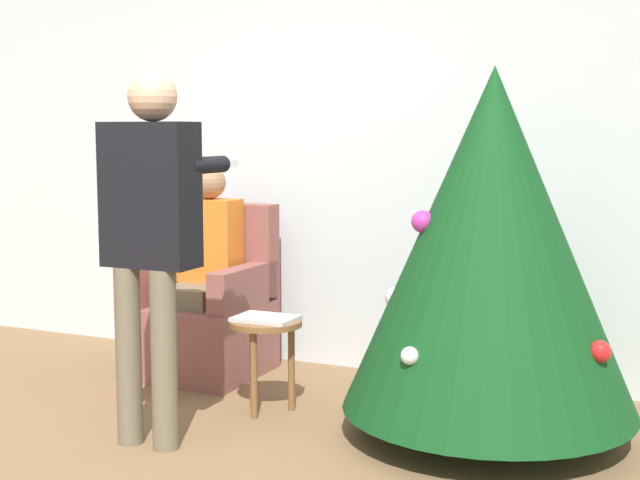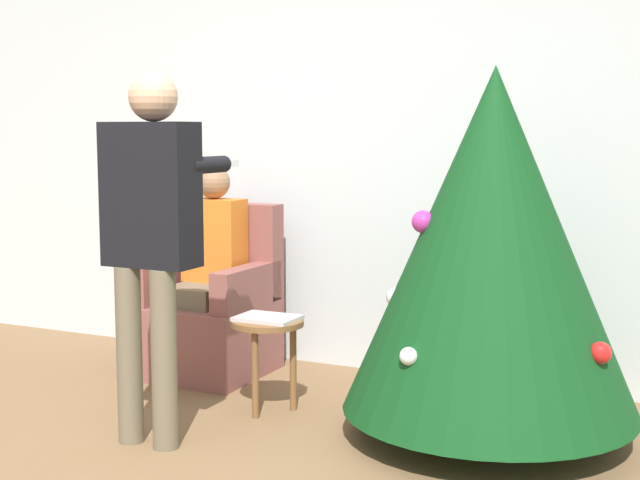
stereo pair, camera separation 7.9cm
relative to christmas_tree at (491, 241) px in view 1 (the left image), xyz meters
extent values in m
cube|color=silver|center=(-1.19, 0.92, 0.40)|extent=(8.00, 0.06, 2.70)
cylinder|color=brown|center=(0.00, 0.00, -0.88)|extent=(0.10, 0.10, 0.14)
cone|color=#0F4219|center=(0.00, 0.00, 0.00)|extent=(1.39, 1.39, 1.62)
sphere|color=red|center=(0.53, -0.16, -0.44)|extent=(0.10, 0.10, 0.10)
sphere|color=#B23399|center=(-0.29, -0.15, 0.09)|extent=(0.11, 0.11, 0.11)
sphere|color=white|center=(-0.22, -0.51, -0.46)|extent=(0.08, 0.08, 0.08)
sphere|color=#2856B2|center=(0.20, 0.27, 0.07)|extent=(0.09, 0.09, 0.09)
sphere|color=white|center=(-0.50, 0.07, -0.32)|extent=(0.11, 0.11, 0.11)
cube|color=brown|center=(-1.83, 0.37, -0.73)|extent=(0.69, 0.70, 0.43)
cube|color=brown|center=(-1.83, 0.65, -0.22)|extent=(0.69, 0.14, 0.58)
cube|color=brown|center=(-2.11, 0.37, -0.40)|extent=(0.12, 0.63, 0.24)
cube|color=brown|center=(-1.55, 0.37, -0.40)|extent=(0.12, 0.63, 0.24)
cylinder|color=#6B604C|center=(-1.93, 0.17, -0.73)|extent=(0.11, 0.11, 0.43)
cylinder|color=#6B604C|center=(-1.73, 0.17, -0.73)|extent=(0.11, 0.11, 0.43)
cube|color=#6B604C|center=(-1.83, 0.32, -0.46)|extent=(0.32, 0.40, 0.12)
cube|color=orange|center=(-1.83, 0.47, -0.15)|extent=(0.36, 0.20, 0.50)
sphere|color=#936B4C|center=(-1.83, 0.47, 0.20)|extent=(0.20, 0.20, 0.20)
cylinder|color=#6B604C|center=(-1.50, -0.79, -0.53)|extent=(0.12, 0.12, 0.84)
cylinder|color=#6B604C|center=(-1.30, -0.79, -0.53)|extent=(0.12, 0.12, 0.84)
cube|color=black|center=(-1.40, -0.73, 0.22)|extent=(0.44, 0.20, 0.66)
sphere|color=tan|center=(-1.40, -0.69, 0.67)|extent=(0.23, 0.23, 0.23)
cylinder|color=black|center=(-1.59, -0.54, 0.35)|extent=(0.08, 0.30, 0.08)
cylinder|color=black|center=(-1.22, -0.54, 0.35)|extent=(0.08, 0.30, 0.08)
cube|color=white|center=(-1.22, -0.35, 0.35)|extent=(0.04, 0.14, 0.04)
cylinder|color=brown|center=(-1.15, -0.10, -0.48)|extent=(0.38, 0.38, 0.03)
cylinder|color=brown|center=(-1.15, -0.23, -0.72)|extent=(0.04, 0.04, 0.45)
cylinder|color=brown|center=(-1.03, -0.03, -0.72)|extent=(0.04, 0.04, 0.45)
cylinder|color=brown|center=(-1.26, -0.03, -0.72)|extent=(0.04, 0.04, 0.45)
cube|color=silver|center=(-1.15, -0.10, -0.45)|extent=(0.31, 0.23, 0.02)
camera|label=1|loc=(0.99, -4.10, 0.51)|focal=50.00mm
camera|label=2|loc=(1.06, -4.06, 0.51)|focal=50.00mm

